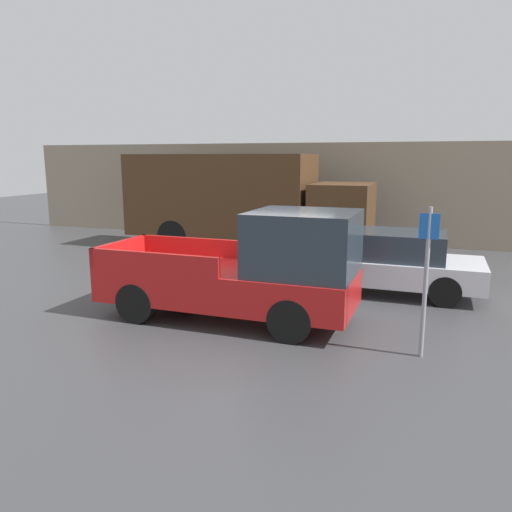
{
  "coord_description": "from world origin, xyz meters",
  "views": [
    {
      "loc": [
        3.27,
        -9.29,
        3.19
      ],
      "look_at": [
        -0.33,
        0.52,
        1.11
      ],
      "focal_mm": 35.0,
      "sensor_mm": 36.0,
      "label": 1
    }
  ],
  "objects_px": {
    "car": "(386,261)",
    "delivery_truck": "(239,199)",
    "pickup_truck": "(250,271)",
    "parking_sign": "(426,274)"
  },
  "relations": [
    {
      "from": "car",
      "to": "delivery_truck",
      "type": "xyz_separation_m",
      "value": [
        -5.32,
        3.8,
        1.04
      ]
    },
    {
      "from": "parking_sign",
      "to": "car",
      "type": "bearing_deg",
      "value": 104.18
    },
    {
      "from": "pickup_truck",
      "to": "parking_sign",
      "type": "bearing_deg",
      "value": -12.53
    },
    {
      "from": "car",
      "to": "parking_sign",
      "type": "xyz_separation_m",
      "value": [
        0.98,
        -3.89,
        0.62
      ]
    },
    {
      "from": "pickup_truck",
      "to": "delivery_truck",
      "type": "bearing_deg",
      "value": 113.71
    },
    {
      "from": "car",
      "to": "pickup_truck",
      "type": "bearing_deg",
      "value": -125.37
    },
    {
      "from": "car",
      "to": "parking_sign",
      "type": "distance_m",
      "value": 4.06
    },
    {
      "from": "delivery_truck",
      "to": "car",
      "type": "bearing_deg",
      "value": -35.57
    },
    {
      "from": "pickup_truck",
      "to": "delivery_truck",
      "type": "height_order",
      "value": "delivery_truck"
    },
    {
      "from": "pickup_truck",
      "to": "parking_sign",
      "type": "height_order",
      "value": "parking_sign"
    }
  ]
}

